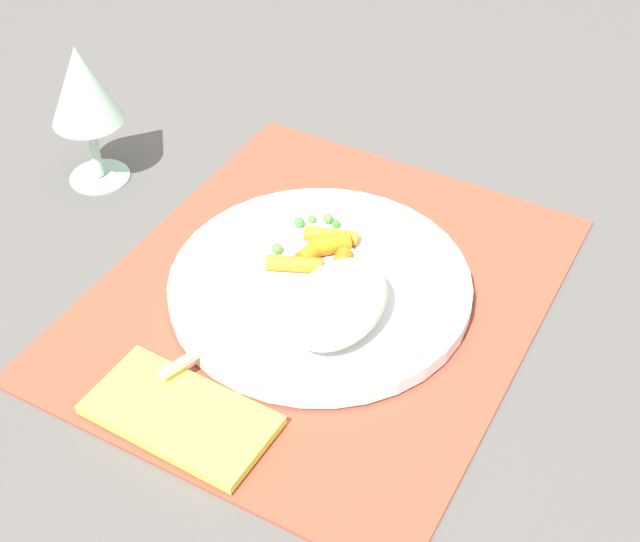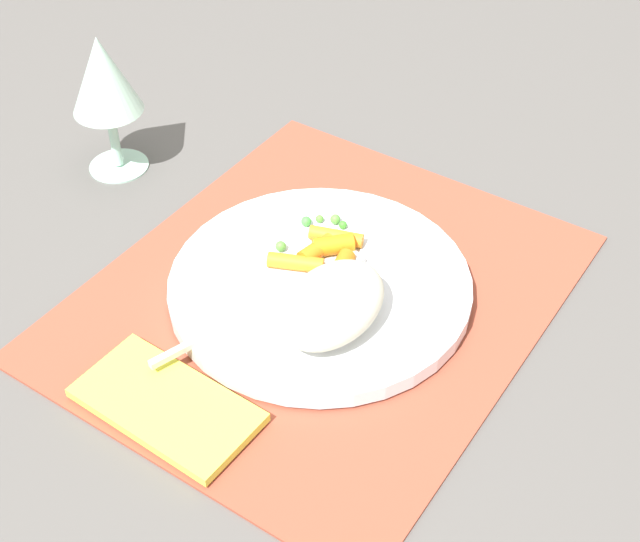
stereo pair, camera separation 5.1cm
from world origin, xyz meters
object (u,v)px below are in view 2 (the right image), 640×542
Objects in this scene: wine_glass at (103,79)px; plate at (320,286)px; rice_mound at (332,304)px; napkin at (167,405)px; fork at (283,296)px; carrot_portion at (325,253)px.

plate is at bearing -99.36° from wine_glass.
rice_mound is (-0.04, -0.04, 0.03)m from plate.
napkin is at bearing 155.25° from rice_mound.
rice_mound is 0.53× the size of fork.
fork is 0.14m from napkin.
carrot_portion is 0.20m from napkin.
rice_mound is at bearing -135.52° from plate.
plate is 0.04m from fork.
carrot_portion is at bearing 25.04° from plate.
rice_mound is at bearing -24.75° from napkin.
wine_glass is at bearing 75.18° from rice_mound.
napkin is (-0.20, 0.01, -0.02)m from carrot_portion.
plate is 3.32× the size of carrot_portion.
wine_glass is (0.09, 0.32, 0.06)m from rice_mound.
plate is at bearing -154.96° from carrot_portion.
napkin is at bearing -130.49° from wine_glass.
wine_glass is (0.02, 0.28, 0.08)m from carrot_portion.
plate is 0.18m from napkin.
wine_glass reaches higher than napkin.
fork reaches higher than plate.
carrot_portion is 0.06m from fork.
rice_mound is 0.05m from fork.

